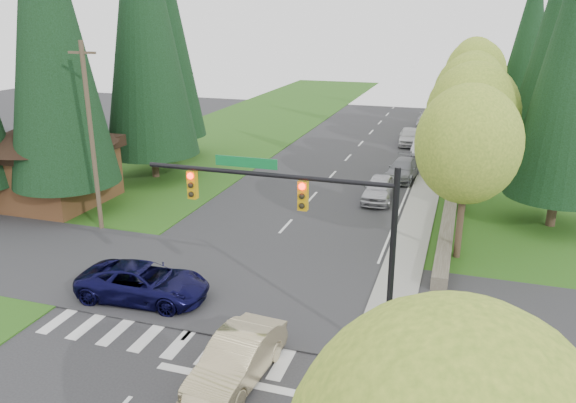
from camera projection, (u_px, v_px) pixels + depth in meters
The scene contains 30 objects.
ground at pixel (129, 399), 17.23m from camera, with size 120.00×120.00×0.00m, color #28282B.
grass_east at pixel (530, 224), 31.48m from camera, with size 14.00×110.00×0.06m, color #2C5717.
grass_west at pixel (129, 183), 39.05m from camera, with size 14.00×110.00×0.06m, color #2C5717.
cross_street at pixel (232, 285), 24.45m from camera, with size 120.00×8.00×0.10m, color #28282B.
sidewalk_east at pixel (423, 202), 35.05m from camera, with size 1.80×80.00×0.13m, color gray.
curb_east at pixel (409, 201), 35.30m from camera, with size 0.20×80.00×0.13m, color gray.
stone_wall_north at pixel (456, 168), 41.68m from camera, with size 0.70×40.00×0.70m, color #4C4438.
traffic_signal at pixel (308, 214), 18.43m from camera, with size 8.70×0.37×6.80m.
brown_building at pixel (49, 154), 34.14m from camera, with size 8.40×8.40×5.40m.
utility_pole at pixel (91, 137), 29.19m from camera, with size 1.60×0.24×10.00m.
decid_tree_0 at pixel (468, 145), 25.40m from camera, with size 4.80×4.80×8.37m.
decid_tree_1 at pixel (472, 115), 31.63m from camera, with size 5.20×5.20×8.80m.
decid_tree_2 at pixel (471, 96), 37.96m from camera, with size 5.00×5.00×8.82m.
decid_tree_3 at pixel (473, 88), 44.33m from camera, with size 5.00×5.00×8.55m.
decid_tree_4 at pixel (475, 74), 50.49m from camera, with size 5.40×5.40×9.18m.
decid_tree_5 at pixel (473, 73), 57.03m from camera, with size 4.80×4.80×8.30m.
decid_tree_6 at pixel (475, 64), 63.22m from camera, with size 5.20×5.20×8.86m.
conifer_w_a at pixel (48, 22), 30.22m from camera, with size 6.12×6.12×19.80m.
conifer_w_b at pixel (55, 38), 35.02m from camera, with size 5.44×5.44×17.80m.
conifer_w_c at pixel (143, 13), 36.99m from camera, with size 6.46×6.46×20.80m.
conifer_w_e at pixel (164, 27), 43.30m from camera, with size 5.78×5.78×18.80m.
conifer_e_b at pixel (565, 20), 40.11m from camera, with size 6.12×6.12×19.80m.
conifer_e_c at pixel (531, 35), 53.51m from camera, with size 5.10×5.10×16.80m.
sedan_champagne at pixel (237, 359), 17.90m from camera, with size 1.62×4.64×1.53m, color tan.
suv_navy at pixel (144, 283), 23.03m from camera, with size 2.49×5.41×1.50m, color black.
parked_car_a at pixel (380, 189), 35.37m from camera, with size 1.81×4.49×1.53m, color #AEAEB3.
parked_car_b at pixel (403, 169), 40.06m from camera, with size 1.93×4.74×1.38m, color slate.
parked_car_c at pixel (422, 147), 47.08m from camera, with size 1.36×3.90×1.28m, color #AFAFB4.
parked_car_d at pixel (409, 136), 50.48m from camera, with size 1.79×4.45×1.52m, color silver.
parked_car_e at pixel (425, 121), 58.66m from camera, with size 1.72×4.24×1.23m, color #9A9A9F.
Camera 1 is at (9.08, -12.21, 11.23)m, focal length 35.00 mm.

